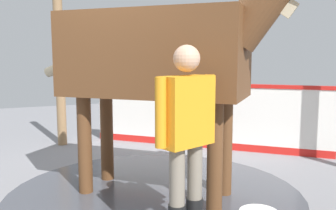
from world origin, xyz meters
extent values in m
cube|color=gray|center=(0.00, 0.00, -0.01)|extent=(16.00, 16.00, 0.02)
cylinder|color=#42444C|center=(0.37, 0.15, 0.00)|extent=(3.36, 3.36, 0.00)
cube|color=white|center=(-1.28, 1.75, 0.53)|extent=(2.91, 3.00, 1.06)
cube|color=red|center=(-1.28, 1.75, 1.09)|extent=(2.93, 3.02, 0.06)
cube|color=red|center=(-1.28, 1.75, 0.06)|extent=(2.91, 3.01, 0.12)
cylinder|color=olive|center=(-2.50, -0.48, 1.33)|extent=(0.16, 0.16, 2.67)
cube|color=brown|center=(0.37, 0.15, 1.58)|extent=(2.04, 2.07, 0.91)
cylinder|color=brown|center=(0.72, 0.87, 0.56)|extent=(0.16, 0.16, 1.13)
cylinder|color=brown|center=(1.08, 0.52, 0.56)|extent=(0.16, 0.16, 1.13)
cylinder|color=brown|center=(-0.33, -0.22, 0.56)|extent=(0.16, 0.16, 1.13)
cylinder|color=brown|center=(0.03, -0.57, 0.56)|extent=(0.16, 0.16, 1.13)
cylinder|color=brown|center=(1.16, 0.97, 2.06)|extent=(0.86, 0.87, 0.92)
cylinder|color=#C6B793|center=(-0.39, -0.64, 1.48)|extent=(0.57, 0.59, 0.35)
cylinder|color=slate|center=(1.51, -0.10, 0.57)|extent=(0.13, 0.13, 0.49)
cylinder|color=slate|center=(1.44, 0.10, 0.57)|extent=(0.13, 0.13, 0.49)
cube|color=orange|center=(1.47, 0.00, 1.11)|extent=(0.37, 0.52, 0.58)
cylinder|color=orange|center=(1.57, -0.27, 1.13)|extent=(0.09, 0.09, 0.55)
cylinder|color=orange|center=(1.37, 0.27, 1.13)|extent=(0.09, 0.09, 0.55)
sphere|color=tan|center=(1.47, 0.00, 1.54)|extent=(0.22, 0.22, 0.22)
camera|label=1|loc=(4.19, -1.36, 1.56)|focal=39.66mm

